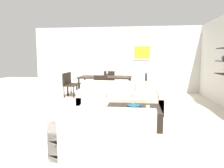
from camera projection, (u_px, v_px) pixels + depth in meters
ground_plane at (117, 114)px, 5.37m from camera, size 18.00×18.00×0.00m
back_wall_unit at (133, 60)px, 8.63m from camera, size 8.40×0.09×2.70m
sofa_beige at (121, 100)px, 5.65m from camera, size 2.22×0.90×0.78m
loveseat_white at (105, 134)px, 3.16m from camera, size 1.47×0.90×0.78m
coffee_table at (133, 116)px, 4.46m from camera, size 1.16×0.93×0.38m
decorative_bowl at (134, 106)px, 4.38m from camera, size 0.31×0.31×0.08m
candle_jar at (148, 108)px, 4.26m from camera, size 0.09×0.09×0.09m
dining_table at (105, 78)px, 7.62m from camera, size 1.91×0.95×0.75m
dining_chair_foot at (101, 86)px, 6.77m from camera, size 0.44×0.44×0.88m
dining_chair_left_near at (68, 83)px, 7.60m from camera, size 0.44×0.44×0.88m
dining_chair_right_near at (143, 85)px, 7.26m from camera, size 0.44×0.44×0.88m
dining_chair_left_far at (72, 82)px, 8.02m from camera, size 0.44×0.44×0.88m
dining_chair_right_far at (143, 83)px, 7.68m from camera, size 0.44×0.44×0.88m
dining_chair_head at (109, 81)px, 8.51m from camera, size 0.44×0.44×0.88m
wine_glass_head at (107, 73)px, 8.00m from camera, size 0.07×0.07×0.17m
wine_glass_left_near at (86, 73)px, 7.57m from camera, size 0.07×0.07×0.17m
wine_glass_right_far at (125, 73)px, 7.62m from camera, size 0.07×0.07×0.17m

